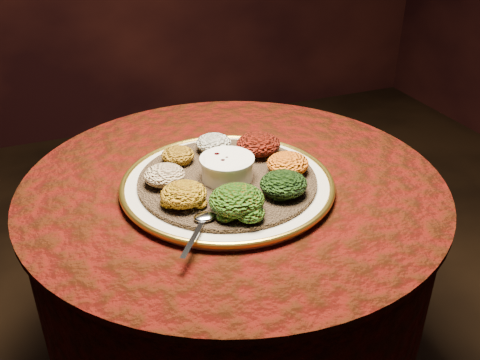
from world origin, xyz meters
name	(u,v)px	position (x,y,z in m)	size (l,w,h in m)	color
table	(234,243)	(0.00, 0.00, 0.55)	(0.96, 0.96, 0.73)	black
platter	(227,184)	(-0.03, -0.03, 0.75)	(0.56, 0.56, 0.02)	silver
injera	(227,180)	(-0.03, -0.03, 0.76)	(0.39, 0.39, 0.01)	brown
stew_bowl	(227,166)	(-0.03, -0.03, 0.79)	(0.12, 0.12, 0.05)	white
spoon	(203,220)	(-0.13, -0.18, 0.77)	(0.10, 0.13, 0.01)	silver
portion_ayib	(213,143)	(-0.01, 0.10, 0.78)	(0.08, 0.08, 0.04)	white
portion_kitfo	(258,144)	(0.08, 0.05, 0.79)	(0.10, 0.10, 0.05)	black
portion_tikil	(288,164)	(0.11, -0.06, 0.78)	(0.09, 0.09, 0.05)	#B6670F
portion_gomen	(284,184)	(0.06, -0.14, 0.79)	(0.10, 0.09, 0.05)	black
portion_mixveg	(237,200)	(-0.06, -0.17, 0.79)	(0.11, 0.10, 0.05)	#A1430A
portion_kik	(184,194)	(-0.14, -0.10, 0.78)	(0.09, 0.09, 0.05)	#B3840F
portion_timatim	(165,175)	(-0.16, -0.01, 0.78)	(0.09, 0.08, 0.04)	maroon
portion_shiro	(178,155)	(-0.11, 0.08, 0.78)	(0.08, 0.07, 0.04)	#A16D13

